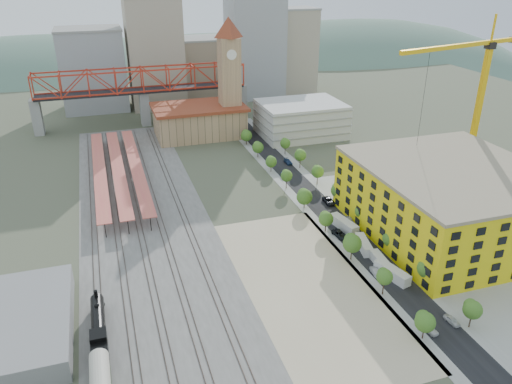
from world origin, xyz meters
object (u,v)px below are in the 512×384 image
object	(u,v)px
construction_building	(451,201)
site_trailer_c	(364,245)
clock_tower	(229,66)
site_trailer_a	(392,273)
locomotive	(99,331)
car_0	(429,329)
site_trailer_d	(344,224)
tower_crane	(476,87)
site_trailer_b	(381,262)

from	to	relation	value
construction_building	site_trailer_c	size ratio (longest dim) A/B	5.63
site_trailer_c	clock_tower	bearing A→B (deg)	107.04
clock_tower	site_trailer_a	xyz separation A→B (m)	(8.00, -114.87, -27.38)
locomotive	site_trailer_a	bearing A→B (deg)	0.96
construction_building	locomotive	size ratio (longest dim) A/B	2.14
car_0	construction_building	bearing A→B (deg)	39.31
clock_tower	site_trailer_c	size ratio (longest dim) A/B	5.79
clock_tower	site_trailer_d	bearing A→B (deg)	-84.93
construction_building	site_trailer_a	xyz separation A→B (m)	(-26.00, -14.87, -8.10)
tower_crane	site_trailer_a	world-z (taller)	tower_crane
tower_crane	site_trailer_c	size ratio (longest dim) A/B	5.99
clock_tower	car_0	size ratio (longest dim) A/B	12.56
construction_building	site_trailer_d	bearing A→B (deg)	159.23
site_trailer_d	car_0	bearing A→B (deg)	-104.01
clock_tower	site_trailer_b	bearing A→B (deg)	-85.83
locomotive	car_0	distance (m)	65.44
site_trailer_a	site_trailer_c	world-z (taller)	site_trailer_a
car_0	site_trailer_a	bearing A→B (deg)	71.00
construction_building	site_trailer_d	xyz separation A→B (m)	(-26.00, 9.86, -8.02)
site_trailer_c	construction_building	bearing A→B (deg)	15.54
clock_tower	tower_crane	distance (m)	94.87
construction_building	car_0	bearing A→B (deg)	-130.78
site_trailer_b	tower_crane	bearing A→B (deg)	39.32
site_trailer_b	site_trailer_a	bearing A→B (deg)	-85.43
site_trailer_a	car_0	size ratio (longest dim) A/B	2.32
construction_building	site_trailer_b	bearing A→B (deg)	-159.47
locomotive	site_trailer_c	xyz separation A→B (m)	(66.00, 14.61, -0.98)
construction_building	site_trailer_d	world-z (taller)	construction_building
site_trailer_c	site_trailer_d	distance (m)	11.23
site_trailer_b	site_trailer_c	size ratio (longest dim) A/B	0.96
site_trailer_b	car_0	xyz separation A→B (m)	(-3.00, -23.88, -0.47)
locomotive	tower_crane	xyz separation A→B (m)	(114.42, 39.84, 30.99)
locomotive	car_0	size ratio (longest dim) A/B	5.72
site_trailer_d	car_0	distance (m)	43.59
clock_tower	site_trailer_b	distance (m)	113.41
tower_crane	construction_building	bearing A→B (deg)	-133.22
clock_tower	locomotive	bearing A→B (deg)	-116.57
tower_crane	site_trailer_c	bearing A→B (deg)	-152.48
site_trailer_a	car_0	distance (m)	18.99
tower_crane	site_trailer_b	bearing A→B (deg)	-145.24
construction_building	tower_crane	xyz separation A→B (m)	(22.42, 23.86, 23.79)
clock_tower	construction_building	xyz separation A→B (m)	(34.00, -99.99, -19.29)
car_0	locomotive	bearing A→B (deg)	154.45
car_0	tower_crane	bearing A→B (deg)	38.28
site_trailer_c	car_0	bearing A→B (deg)	-82.79
tower_crane	site_trailer_c	xyz separation A→B (m)	(-48.42, -25.23, -31.97)
clock_tower	site_trailer_a	bearing A→B (deg)	-86.02
site_trailer_b	site_trailer_d	size ratio (longest dim) A/B	0.85
clock_tower	site_trailer_a	distance (m)	118.36
tower_crane	car_0	distance (m)	83.69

